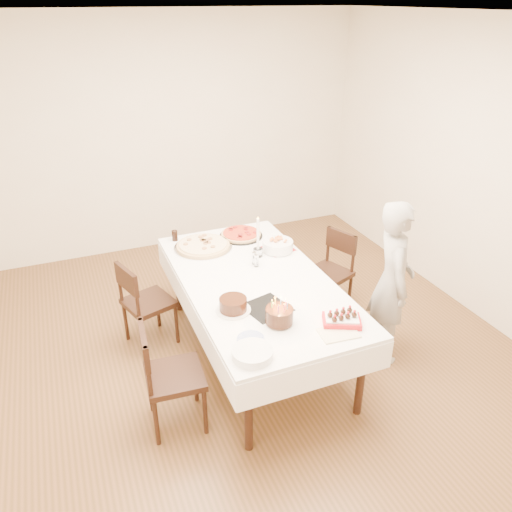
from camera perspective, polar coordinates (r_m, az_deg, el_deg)
name	(u,v)px	position (r m, az deg, el deg)	size (l,w,h in m)	color
floor	(256,354)	(4.48, 0.02, -11.09)	(5.00, 5.00, 0.00)	#543A1D
wall_back	(175,136)	(6.06, -9.25, 13.41)	(4.50, 0.04, 2.70)	beige
wall_right	(485,176)	(5.04, 24.70, 8.34)	(0.04, 5.00, 2.70)	beige
ceiling	(256,14)	(3.50, 0.03, 25.96)	(5.00, 5.00, 0.00)	white
dining_table	(256,318)	(4.26, 0.00, -7.11)	(1.14, 2.14, 0.75)	white
chair_right_savory	(328,274)	(4.89, 8.21, -2.02)	(0.42, 0.42, 0.81)	black
chair_left_savory	(149,303)	(4.49, -12.17, -5.22)	(0.42, 0.42, 0.82)	black
chair_left_dessert	(175,376)	(3.65, -9.29, -13.40)	(0.44, 0.44, 0.85)	black
person	(392,282)	(4.26, 15.29, -2.89)	(0.52, 0.34, 1.42)	#A09C97
pizza_white	(203,246)	(4.59, -6.06, 1.19)	(0.53, 0.53, 0.04)	beige
pizza_pepperoni	(241,234)	(4.78, -1.73, 2.50)	(0.41, 0.41, 0.04)	red
red_placemat	(278,249)	(4.56, 2.49, 0.82)	(0.25, 0.25, 0.01)	#B21E1E
pasta_bowl	(278,245)	(4.50, 2.49, 1.22)	(0.27, 0.27, 0.09)	white
taper_candle	(258,236)	(4.34, 0.22, 2.25)	(0.08, 0.08, 0.38)	white
shaker_pair	(256,261)	(4.23, 0.05, -0.52)	(0.09, 0.09, 0.11)	white
cola_glass	(175,236)	(4.75, -9.27, 2.32)	(0.05, 0.05, 0.10)	black
layer_cake	(233,305)	(3.65, -2.63, -5.59)	(0.26, 0.26, 0.10)	#33180C
cake_board	(267,308)	(3.71, 1.23, -5.97)	(0.30, 0.30, 0.01)	black
birthday_cake	(279,311)	(3.50, 2.70, -6.35)	(0.20, 0.20, 0.18)	#3E2111
strawberry_box	(342,320)	(3.58, 9.77, -7.19)	(0.26, 0.18, 0.07)	red
box_lid	(338,334)	(3.49, 9.40, -8.76)	(0.26, 0.18, 0.02)	beige
plate_stack	(252,353)	(3.24, -0.42, -11.05)	(0.27, 0.27, 0.06)	white
china_plate	(251,339)	(3.40, -0.61, -9.43)	(0.19, 0.19, 0.01)	white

